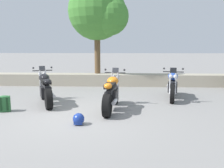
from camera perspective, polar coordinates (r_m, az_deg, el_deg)
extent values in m
plane|color=gray|center=(6.59, -9.33, -7.20)|extent=(120.00, 120.00, 0.00)
cube|color=#A89E89|center=(11.17, -4.30, 1.08)|extent=(36.00, 0.80, 0.55)
cylinder|color=black|center=(8.54, -16.55, -1.55)|extent=(0.39, 0.62, 0.62)
cylinder|color=black|center=(7.14, -15.32, -3.57)|extent=(0.43, 0.64, 0.62)
cylinder|color=silver|center=(8.54, -16.55, -1.55)|extent=(0.31, 0.42, 0.38)
cube|color=black|center=(7.77, -15.98, -1.82)|extent=(0.49, 0.57, 0.34)
cube|color=#2D2D30|center=(7.83, -16.13, -0.25)|extent=(0.59, 1.06, 0.12)
ellipsoid|color=black|center=(7.95, -16.32, 1.48)|extent=(0.53, 0.62, 0.26)
cube|color=black|center=(7.48, -15.90, 0.58)|extent=(0.47, 0.62, 0.12)
ellipsoid|color=black|center=(7.18, -15.63, 0.56)|extent=(0.32, 0.35, 0.16)
cylinder|color=#2D2D30|center=(8.36, -16.71, 3.21)|extent=(0.61, 0.31, 0.04)
sphere|color=silver|center=(8.51, -17.24, 2.33)|extent=(0.13, 0.13, 0.13)
sphere|color=silver|center=(8.52, -16.30, 2.38)|extent=(0.13, 0.13, 0.13)
cube|color=#26282D|center=(8.45, -16.80, 3.67)|extent=(0.22, 0.17, 0.18)
cylinder|color=silver|center=(7.38, -14.34, -2.71)|extent=(0.26, 0.39, 0.11)
cylinder|color=silver|center=(8.44, -17.24, 0.77)|extent=(0.11, 0.17, 0.73)
cylinder|color=silver|center=(8.45, -16.02, 0.84)|extent=(0.11, 0.17, 0.73)
sphere|color=#2D2D30|center=(8.29, -18.78, 3.75)|extent=(0.07, 0.07, 0.07)
sphere|color=#2D2D30|center=(8.35, -14.67, 3.98)|extent=(0.07, 0.07, 0.07)
cylinder|color=black|center=(7.51, 0.83, -2.61)|extent=(0.21, 0.63, 0.62)
cylinder|color=black|center=(6.12, -1.21, -5.33)|extent=(0.25, 0.64, 0.62)
cylinder|color=silver|center=(7.51, 0.83, -2.61)|extent=(0.20, 0.40, 0.38)
cube|color=black|center=(6.74, -0.15, -3.10)|extent=(0.37, 0.51, 0.34)
cube|color=#2D2D30|center=(6.80, -0.01, -1.28)|extent=(0.27, 1.11, 0.12)
ellipsoid|color=orange|center=(6.91, 0.19, 0.74)|extent=(0.40, 0.56, 0.26)
cube|color=black|center=(6.45, -0.50, -0.40)|extent=(0.32, 0.59, 0.12)
ellipsoid|color=orange|center=(6.15, -0.98, -0.50)|extent=(0.25, 0.30, 0.16)
cylinder|color=#2D2D30|center=(7.32, 0.75, 2.79)|extent=(0.66, 0.11, 0.04)
sphere|color=silver|center=(7.48, 0.38, 1.85)|extent=(0.13, 0.13, 0.13)
sphere|color=silver|center=(7.46, 1.44, 1.83)|extent=(0.13, 0.13, 0.13)
cube|color=#26282D|center=(7.41, 0.87, 3.34)|extent=(0.21, 0.12, 0.18)
cylinder|color=silver|center=(6.32, 0.63, -4.41)|extent=(0.15, 0.39, 0.11)
cylinder|color=silver|center=(7.42, 0.10, 0.07)|extent=(0.06, 0.17, 0.73)
cylinder|color=silver|center=(7.39, 1.48, 0.04)|extent=(0.06, 0.17, 0.73)
sphere|color=#2D2D30|center=(7.32, -1.63, 3.58)|extent=(0.07, 0.07, 0.07)
sphere|color=#2D2D30|center=(7.23, 3.06, 3.50)|extent=(0.07, 0.07, 0.07)
cylinder|color=black|center=(7.88, 14.61, -2.35)|extent=(0.27, 0.64, 0.62)
cylinder|color=black|center=(9.29, 14.65, -0.62)|extent=(0.31, 0.64, 0.62)
cylinder|color=silver|center=(7.88, 14.61, -2.35)|extent=(0.24, 0.41, 0.38)
cube|color=black|center=(8.62, 14.66, -0.70)|extent=(0.41, 0.54, 0.34)
cube|color=#2D2D30|center=(8.49, 14.71, 0.52)|extent=(0.37, 1.11, 0.12)
ellipsoid|color=#2347A8|center=(8.31, 14.77, 1.86)|extent=(0.44, 0.58, 0.26)
cube|color=black|center=(8.79, 14.76, 1.86)|extent=(0.37, 0.60, 0.12)
ellipsoid|color=#2347A8|center=(9.08, 14.77, 2.34)|extent=(0.27, 0.32, 0.16)
cylinder|color=#2D2D30|center=(7.85, 14.82, 2.92)|extent=(0.65, 0.17, 0.04)
sphere|color=silver|center=(7.72, 15.30, 1.76)|extent=(0.13, 0.13, 0.13)
sphere|color=silver|center=(7.72, 14.26, 1.80)|extent=(0.13, 0.13, 0.13)
cube|color=#26282D|center=(7.74, 14.84, 3.28)|extent=(0.22, 0.13, 0.18)
cylinder|color=silver|center=(9.05, 13.64, -0.52)|extent=(0.19, 0.39, 0.11)
cylinder|color=silver|center=(7.85, 15.37, 0.25)|extent=(0.08, 0.17, 0.73)
cylinder|color=silver|center=(7.85, 14.06, 0.30)|extent=(0.08, 0.17, 0.73)
sphere|color=#2D2D30|center=(7.88, 17.04, 3.58)|extent=(0.07, 0.07, 0.07)
sphere|color=#2D2D30|center=(7.88, 12.67, 3.76)|extent=(0.07, 0.07, 0.07)
cube|color=#2D6B38|center=(7.33, -24.89, -4.49)|extent=(0.34, 0.27, 0.44)
cube|color=#2D6B38|center=(7.45, -24.75, -4.58)|extent=(0.24, 0.13, 0.24)
ellipsoid|color=#2D6B38|center=(7.29, -25.00, -2.88)|extent=(0.33, 0.26, 0.08)
cube|color=#193A1E|center=(7.24, -25.67, -4.54)|extent=(0.06, 0.04, 0.37)
cube|color=#193A1E|center=(7.22, -24.37, -4.50)|extent=(0.06, 0.04, 0.37)
sphere|color=navy|center=(5.65, -8.21, -8.49)|extent=(0.28, 0.28, 0.28)
ellipsoid|color=black|center=(5.57, -8.36, -8.63)|extent=(0.23, 0.06, 0.12)
cube|color=navy|center=(5.60, -8.34, -9.41)|extent=(0.20, 0.08, 0.08)
cylinder|color=brown|center=(11.35, -3.60, 7.48)|extent=(0.28, 0.28, 1.92)
sphere|color=#428433|center=(11.46, -3.71, 17.41)|extent=(2.71, 2.71, 2.71)
sphere|color=#428433|center=(10.97, -0.64, 16.37)|extent=(1.76, 1.76, 1.76)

